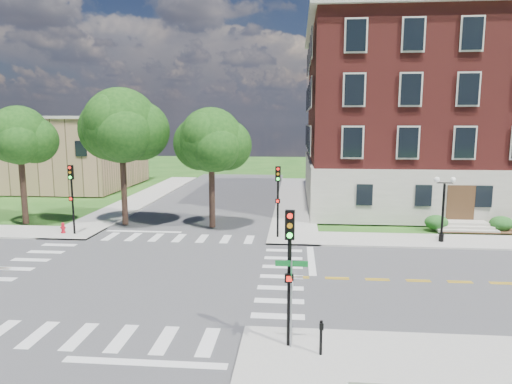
# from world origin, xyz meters

# --- Properties ---
(ground) EXTENTS (160.00, 160.00, 0.00)m
(ground) POSITION_xyz_m (0.00, 0.00, 0.00)
(ground) COLOR #1F4E16
(ground) RESTS_ON ground
(road_ew) EXTENTS (90.00, 12.00, 0.01)m
(road_ew) POSITION_xyz_m (0.00, 0.00, 0.01)
(road_ew) COLOR #3D3D3F
(road_ew) RESTS_ON ground
(road_ns) EXTENTS (12.00, 90.00, 0.01)m
(road_ns) POSITION_xyz_m (0.00, 0.00, 0.01)
(road_ns) COLOR #3D3D3F
(road_ns) RESTS_ON ground
(sidewalk_ne) EXTENTS (34.00, 34.00, 0.12)m
(sidewalk_ne) POSITION_xyz_m (15.38, 15.38, 0.06)
(sidewalk_ne) COLOR #9E9B93
(sidewalk_ne) RESTS_ON ground
(sidewalk_nw) EXTENTS (34.00, 34.00, 0.12)m
(sidewalk_nw) POSITION_xyz_m (-15.38, 15.38, 0.06)
(sidewalk_nw) COLOR #9E9B93
(sidewalk_nw) RESTS_ON ground
(crosswalk_east) EXTENTS (2.20, 10.20, 0.02)m
(crosswalk_east) POSITION_xyz_m (7.20, 0.00, 0.00)
(crosswalk_east) COLOR silver
(crosswalk_east) RESTS_ON ground
(stop_bar_east) EXTENTS (0.40, 5.50, 0.00)m
(stop_bar_east) POSITION_xyz_m (8.80, 3.00, 0.00)
(stop_bar_east) COLOR silver
(stop_bar_east) RESTS_ON ground
(main_building) EXTENTS (30.60, 22.40, 16.50)m
(main_building) POSITION_xyz_m (24.00, 21.99, 8.34)
(main_building) COLOR #A7A394
(main_building) RESTS_ON ground
(secondary_building) EXTENTS (20.40, 15.40, 8.30)m
(secondary_building) POSITION_xyz_m (-22.00, 30.00, 4.28)
(secondary_building) COLOR #9A7B55
(secondary_building) RESTS_ON ground
(tree_b) EXTENTS (4.33, 4.33, 8.90)m
(tree_b) POSITION_xyz_m (-12.66, 10.04, 6.81)
(tree_b) COLOR black
(tree_b) RESTS_ON ground
(tree_c) EXTENTS (5.53, 5.53, 10.21)m
(tree_c) POSITION_xyz_m (-5.01, 10.53, 7.54)
(tree_c) COLOR black
(tree_c) RESTS_ON ground
(tree_d) EXTENTS (4.64, 4.64, 8.75)m
(tree_d) POSITION_xyz_m (1.75, 10.21, 6.52)
(tree_d) COLOR black
(tree_d) RESTS_ON ground
(traffic_signal_se) EXTENTS (0.34, 0.37, 4.80)m
(traffic_signal_se) POSITION_xyz_m (7.68, -7.39, 3.19)
(traffic_signal_se) COLOR black
(traffic_signal_se) RESTS_ON ground
(traffic_signal_ne) EXTENTS (0.37, 0.42, 4.80)m
(traffic_signal_ne) POSITION_xyz_m (6.68, 7.69, 3.19)
(traffic_signal_ne) COLOR black
(traffic_signal_ne) RESTS_ON ground
(traffic_signal_nw) EXTENTS (0.34, 0.38, 4.80)m
(traffic_signal_nw) POSITION_xyz_m (-7.46, 7.35, 3.19)
(traffic_signal_nw) COLOR black
(traffic_signal_nw) RESTS_ON ground
(twin_lamp_west) EXTENTS (1.36, 0.36, 4.23)m
(twin_lamp_west) POSITION_xyz_m (17.34, 7.46, 2.52)
(twin_lamp_west) COLOR black
(twin_lamp_west) RESTS_ON ground
(street_sign_pole) EXTENTS (1.10, 1.10, 3.10)m
(street_sign_pole) POSITION_xyz_m (7.76, -7.51, 2.31)
(street_sign_pole) COLOR gray
(street_sign_pole) RESTS_ON ground
(push_button_post) EXTENTS (0.14, 0.21, 1.20)m
(push_button_post) POSITION_xyz_m (8.77, -7.96, 0.80)
(push_button_post) COLOR black
(push_button_post) RESTS_ON ground
(fire_hydrant) EXTENTS (0.35, 0.35, 0.75)m
(fire_hydrant) POSITION_xyz_m (-8.34, 7.48, 0.46)
(fire_hydrant) COLOR #AD0D1D
(fire_hydrant) RESTS_ON ground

